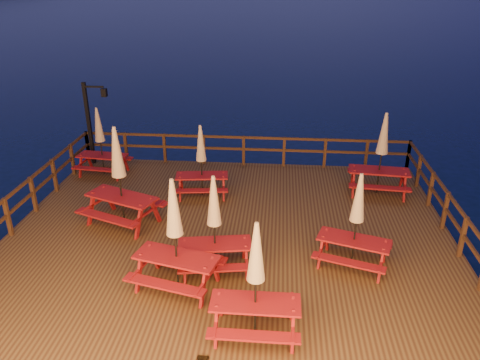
{
  "coord_description": "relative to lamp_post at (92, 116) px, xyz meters",
  "views": [
    {
      "loc": [
        1.24,
        -11.03,
        6.93
      ],
      "look_at": [
        0.24,
        0.6,
        1.68
      ],
      "focal_mm": 35.0,
      "sensor_mm": 36.0,
      "label": 1
    }
  ],
  "objects": [
    {
      "name": "ground",
      "position": [
        5.39,
        -4.55,
        -2.2
      ],
      "size": [
        500.0,
        500.0,
        0.0
      ],
      "primitive_type": "plane",
      "color": "black",
      "rests_on": "ground"
    },
    {
      "name": "deck",
      "position": [
        5.39,
        -4.55,
        -2.0
      ],
      "size": [
        12.0,
        10.0,
        0.4
      ],
      "primitive_type": "cube",
      "color": "#402514",
      "rests_on": "ground"
    },
    {
      "name": "deck_piles",
      "position": [
        5.39,
        -4.55,
        -2.5
      ],
      "size": [
        11.44,
        9.44,
        1.4
      ],
      "color": "#332410",
      "rests_on": "ground"
    },
    {
      "name": "railing",
      "position": [
        5.39,
        -2.77,
        -1.03
      ],
      "size": [
        11.8,
        9.75,
        1.1
      ],
      "color": "#332410",
      "rests_on": "deck"
    },
    {
      "name": "lamp_post",
      "position": [
        0.0,
        0.0,
        0.0
      ],
      "size": [
        0.85,
        0.18,
        3.0
      ],
      "color": "black",
      "rests_on": "deck"
    },
    {
      "name": "picnic_table_0",
      "position": [
        2.38,
        -4.35,
        -0.32
      ],
      "size": [
        2.45,
        2.25,
        2.84
      ],
      "rotation": [
        0.0,
        0.0,
        -0.38
      ],
      "color": "maroon",
      "rests_on": "deck"
    },
    {
      "name": "picnic_table_1",
      "position": [
        4.49,
        -7.07,
        -0.42
      ],
      "size": [
        2.18,
        1.94,
        2.66
      ],
      "rotation": [
        0.0,
        0.0,
        -0.25
      ],
      "color": "maroon",
      "rests_on": "deck"
    },
    {
      "name": "picnic_table_2",
      "position": [
        4.29,
        -2.36,
        -0.59
      ],
      "size": [
        1.76,
        1.51,
        2.31
      ],
      "rotation": [
        0.0,
        0.0,
        0.12
      ],
      "color": "maroon",
      "rests_on": "deck"
    },
    {
      "name": "picnic_table_3",
      "position": [
        6.31,
        -8.4,
        -0.51
      ],
      "size": [
        1.73,
        1.42,
        2.48
      ],
      "rotation": [
        0.0,
        0.0,
        -0.0
      ],
      "color": "maroon",
      "rests_on": "deck"
    },
    {
      "name": "picnic_table_4",
      "position": [
        0.59,
        -1.0,
        -0.55
      ],
      "size": [
        1.8,
        1.54,
        2.39
      ],
      "rotation": [
        0.0,
        0.0,
        -0.1
      ],
      "color": "maroon",
      "rests_on": "deck"
    },
    {
      "name": "picnic_table_5",
      "position": [
        5.25,
        -6.36,
        -0.53
      ],
      "size": [
        1.91,
        1.66,
        2.44
      ],
      "rotation": [
        0.0,
        0.0,
        0.16
      ],
      "color": "maroon",
      "rests_on": "deck"
    },
    {
      "name": "picnic_table_6",
      "position": [
        9.84,
        -1.72,
        -0.42
      ],
      "size": [
        1.99,
        1.69,
        2.65
      ],
      "rotation": [
        0.0,
        0.0,
        -0.09
      ],
      "color": "maroon",
      "rests_on": "deck"
    },
    {
      "name": "picnic_table_7",
      "position": [
        8.51,
        -5.89,
        -0.54
      ],
      "size": [
        2.04,
        1.85,
        2.41
      ],
      "rotation": [
        0.0,
        0.0,
        -0.32
      ],
      "color": "maroon",
      "rests_on": "deck"
    }
  ]
}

